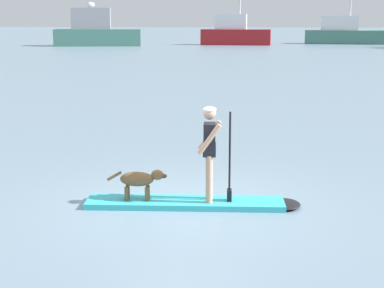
# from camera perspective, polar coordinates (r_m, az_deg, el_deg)

# --- Properties ---
(ground_plane) EXTENTS (400.00, 400.00, 0.00)m
(ground_plane) POSITION_cam_1_polar(r_m,az_deg,el_deg) (11.03, -0.63, -5.62)
(ground_plane) COLOR gray
(paddleboard) EXTENTS (3.78, 0.97, 0.10)m
(paddleboard) POSITION_cam_1_polar(r_m,az_deg,el_deg) (11.00, 0.58, -5.38)
(paddleboard) COLOR #33B2BF
(paddleboard) RESTS_ON ground_plane
(person_paddler) EXTENTS (0.62, 0.50, 1.65)m
(person_paddler) POSITION_cam_1_polar(r_m,az_deg,el_deg) (10.75, 1.68, -0.24)
(person_paddler) COLOR tan
(person_paddler) RESTS_ON paddleboard
(dog) EXTENTS (1.06, 0.26, 0.54)m
(dog) POSITION_cam_1_polar(r_m,az_deg,el_deg) (10.97, -4.77, -3.26)
(dog) COLOR brown
(dog) RESTS_ON paddleboard
(moored_boat_outer) EXTENTS (10.31, 5.47, 4.96)m
(moored_boat_outer) POSITION_cam_1_polar(r_m,az_deg,el_deg) (74.22, -8.74, 10.07)
(moored_boat_outer) COLOR #3F7266
(moored_boat_outer) RESTS_ON ground_plane
(moored_boat_center) EXTENTS (8.29, 2.93, 12.05)m
(moored_boat_center) POSITION_cam_1_polar(r_m,az_deg,el_deg) (76.08, 3.91, 10.05)
(moored_boat_center) COLOR maroon
(moored_boat_center) RESTS_ON ground_plane
(moored_boat_far_port) EXTENTS (10.04, 3.98, 9.41)m
(moored_boat_far_port) POSITION_cam_1_polar(r_m,az_deg,el_deg) (81.23, 13.63, 9.77)
(moored_boat_far_port) COLOR #3F7266
(moored_boat_far_port) RESTS_ON ground_plane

